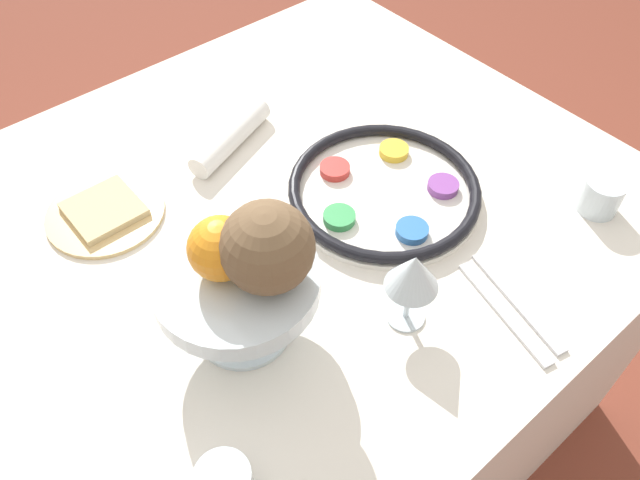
{
  "coord_description": "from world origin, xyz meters",
  "views": [
    {
      "loc": [
        0.44,
        0.59,
        1.47
      ],
      "look_at": [
        0.04,
        0.12,
        0.76
      ],
      "focal_mm": 35.0,
      "sensor_mm": 36.0,
      "label": 1
    }
  ],
  "objects_px": {
    "orange_fruit": "(221,248)",
    "bread_plate": "(105,212)",
    "fruit_stand": "(237,287)",
    "cup_near": "(601,195)",
    "coconut": "(267,247)",
    "napkin_roll": "(231,137)",
    "wine_glass": "(413,274)",
    "seder_plate": "(384,190)"
  },
  "relations": [
    {
      "from": "orange_fruit",
      "to": "napkin_roll",
      "type": "height_order",
      "value": "orange_fruit"
    },
    {
      "from": "wine_glass",
      "to": "bread_plate",
      "type": "distance_m",
      "value": 0.53
    },
    {
      "from": "fruit_stand",
      "to": "coconut",
      "type": "xyz_separation_m",
      "value": [
        -0.03,
        0.03,
        0.09
      ]
    },
    {
      "from": "fruit_stand",
      "to": "napkin_roll",
      "type": "xyz_separation_m",
      "value": [
        -0.21,
        -0.34,
        -0.08
      ]
    },
    {
      "from": "seder_plate",
      "to": "coconut",
      "type": "xyz_separation_m",
      "value": [
        0.31,
        0.1,
        0.17
      ]
    },
    {
      "from": "napkin_roll",
      "to": "cup_near",
      "type": "relative_size",
      "value": 3.04
    },
    {
      "from": "bread_plate",
      "to": "napkin_roll",
      "type": "xyz_separation_m",
      "value": [
        -0.26,
        -0.01,
        0.01
      ]
    },
    {
      "from": "orange_fruit",
      "to": "cup_near",
      "type": "xyz_separation_m",
      "value": [
        -0.59,
        0.2,
        -0.14
      ]
    },
    {
      "from": "coconut",
      "to": "cup_near",
      "type": "height_order",
      "value": "coconut"
    },
    {
      "from": "orange_fruit",
      "to": "cup_near",
      "type": "bearing_deg",
      "value": 161.32
    },
    {
      "from": "wine_glass",
      "to": "seder_plate",
      "type": "bearing_deg",
      "value": -126.59
    },
    {
      "from": "wine_glass",
      "to": "orange_fruit",
      "type": "relative_size",
      "value": 1.63
    },
    {
      "from": "fruit_stand",
      "to": "wine_glass",
      "type": "bearing_deg",
      "value": 144.94
    },
    {
      "from": "wine_glass",
      "to": "orange_fruit",
      "type": "height_order",
      "value": "orange_fruit"
    },
    {
      "from": "orange_fruit",
      "to": "cup_near",
      "type": "relative_size",
      "value": 1.26
    },
    {
      "from": "wine_glass",
      "to": "fruit_stand",
      "type": "relative_size",
      "value": 0.62
    },
    {
      "from": "fruit_stand",
      "to": "coconut",
      "type": "bearing_deg",
      "value": 133.65
    },
    {
      "from": "seder_plate",
      "to": "orange_fruit",
      "type": "height_order",
      "value": "orange_fruit"
    },
    {
      "from": "orange_fruit",
      "to": "fruit_stand",
      "type": "bearing_deg",
      "value": 111.55
    },
    {
      "from": "wine_glass",
      "to": "orange_fruit",
      "type": "xyz_separation_m",
      "value": [
        0.2,
        -0.15,
        0.07
      ]
    },
    {
      "from": "wine_glass",
      "to": "cup_near",
      "type": "xyz_separation_m",
      "value": [
        -0.4,
        0.05,
        -0.07
      ]
    },
    {
      "from": "coconut",
      "to": "cup_near",
      "type": "distance_m",
      "value": 0.6
    },
    {
      "from": "bread_plate",
      "to": "napkin_roll",
      "type": "height_order",
      "value": "napkin_roll"
    },
    {
      "from": "coconut",
      "to": "bread_plate",
      "type": "height_order",
      "value": "coconut"
    },
    {
      "from": "wine_glass",
      "to": "coconut",
      "type": "xyz_separation_m",
      "value": [
        0.16,
        -0.1,
        0.09
      ]
    },
    {
      "from": "wine_glass",
      "to": "orange_fruit",
      "type": "distance_m",
      "value": 0.26
    },
    {
      "from": "seder_plate",
      "to": "bread_plate",
      "type": "distance_m",
      "value": 0.47
    },
    {
      "from": "cup_near",
      "to": "seder_plate",
      "type": "bearing_deg",
      "value": -44.79
    },
    {
      "from": "napkin_roll",
      "to": "wine_glass",
      "type": "bearing_deg",
      "value": 87.09
    },
    {
      "from": "coconut",
      "to": "bread_plate",
      "type": "bearing_deg",
      "value": -78.1
    },
    {
      "from": "coconut",
      "to": "cup_near",
      "type": "bearing_deg",
      "value": 164.62
    },
    {
      "from": "orange_fruit",
      "to": "bread_plate",
      "type": "bearing_deg",
      "value": -82.9
    },
    {
      "from": "orange_fruit",
      "to": "seder_plate",
      "type": "bearing_deg",
      "value": -171.92
    },
    {
      "from": "fruit_stand",
      "to": "cup_near",
      "type": "height_order",
      "value": "fruit_stand"
    },
    {
      "from": "coconut",
      "to": "bread_plate",
      "type": "distance_m",
      "value": 0.41
    },
    {
      "from": "seder_plate",
      "to": "fruit_stand",
      "type": "bearing_deg",
      "value": 10.68
    },
    {
      "from": "seder_plate",
      "to": "napkin_roll",
      "type": "relative_size",
      "value": 1.61
    },
    {
      "from": "wine_glass",
      "to": "bread_plate",
      "type": "bearing_deg",
      "value": -63.04
    },
    {
      "from": "bread_plate",
      "to": "cup_near",
      "type": "height_order",
      "value": "cup_near"
    },
    {
      "from": "bread_plate",
      "to": "napkin_roll",
      "type": "distance_m",
      "value": 0.26
    },
    {
      "from": "cup_near",
      "to": "napkin_roll",
      "type": "bearing_deg",
      "value": -54.44
    },
    {
      "from": "fruit_stand",
      "to": "coconut",
      "type": "height_order",
      "value": "coconut"
    }
  ]
}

